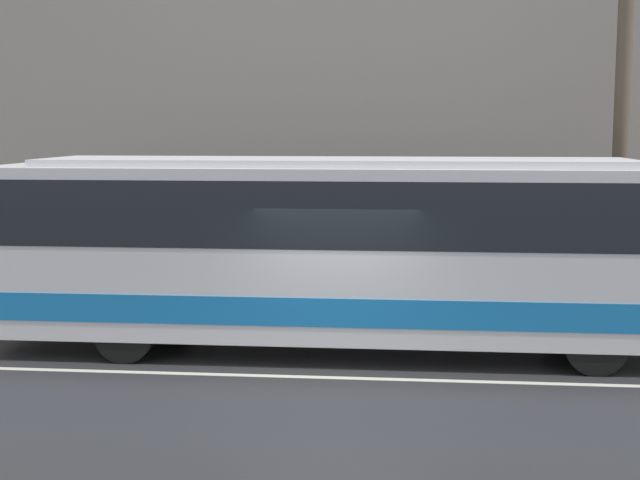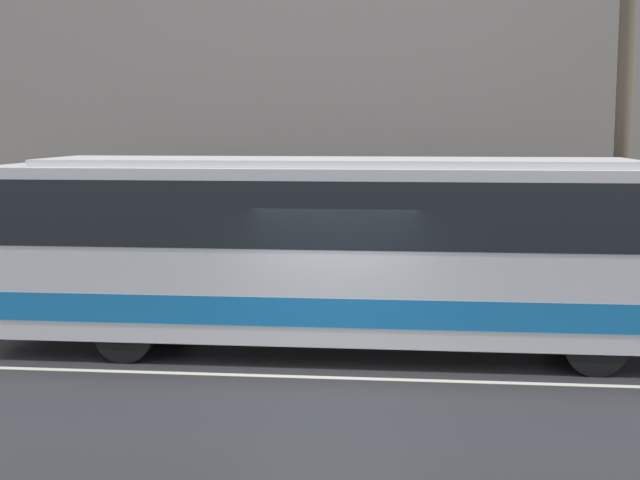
{
  "view_description": "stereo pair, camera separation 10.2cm",
  "coord_description": "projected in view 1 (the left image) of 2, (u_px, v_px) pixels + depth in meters",
  "views": [
    {
      "loc": [
        1.08,
        -12.9,
        3.72
      ],
      "look_at": [
        -0.38,
        1.72,
        1.86
      ],
      "focal_mm": 50.0,
      "sensor_mm": 36.0,
      "label": 1
    },
    {
      "loc": [
        1.18,
        -12.89,
        3.72
      ],
      "look_at": [
        -0.38,
        1.72,
        1.86
      ],
      "focal_mm": 50.0,
      "sensor_mm": 36.0,
      "label": 2
    }
  ],
  "objects": [
    {
      "name": "ground_plane",
      "position": [
        334.0,
        378.0,
        13.31
      ],
      "size": [
        60.0,
        60.0,
        0.0
      ],
      "primitive_type": "plane",
      "color": "#2D2D30"
    },
    {
      "name": "lane_stripe",
      "position": [
        334.0,
        378.0,
        13.31
      ],
      "size": [
        54.0,
        0.14,
        0.01
      ],
      "color": "beige",
      "rests_on": "ground_plane"
    },
    {
      "name": "transit_bus",
      "position": [
        335.0,
        243.0,
        14.79
      ],
      "size": [
        11.32,
        2.62,
        3.21
      ],
      "color": "silver",
      "rests_on": "ground_plane"
    },
    {
      "name": "sidewalk",
      "position": [
        355.0,
        303.0,
        18.54
      ],
      "size": [
        60.0,
        2.62,
        0.15
      ],
      "color": "#A09E99",
      "rests_on": "ground_plane"
    },
    {
      "name": "pedestrian_waiting",
      "position": [
        220.0,
        258.0,
        18.79
      ],
      "size": [
        0.36,
        0.36,
        1.77
      ],
      "color": "#333338",
      "rests_on": "sidewalk"
    },
    {
      "name": "building_facade",
      "position": [
        360.0,
        29.0,
        19.25
      ],
      "size": [
        60.0,
        0.35,
        12.08
      ],
      "color": "gray",
      "rests_on": "ground_plane"
    },
    {
      "name": "utility_pole_near",
      "position": [
        622.0,
        121.0,
        16.98
      ],
      "size": [
        0.3,
        0.3,
        7.39
      ],
      "color": "brown",
      "rests_on": "sidewalk"
    }
  ]
}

